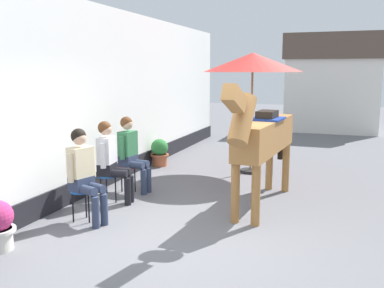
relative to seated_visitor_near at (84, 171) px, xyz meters
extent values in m
plane|color=slate|center=(1.64, 2.98, -0.78)|extent=(40.00, 40.00, 0.00)
cube|color=white|center=(-0.91, 1.48, 0.92)|extent=(0.30, 14.00, 3.40)
cube|color=black|center=(-0.89, 1.48, -0.60)|extent=(0.34, 14.00, 0.36)
cube|color=silver|center=(3.04, 11.54, 0.52)|extent=(3.20, 2.40, 2.60)
cube|color=brown|center=(3.04, 11.54, 2.27)|extent=(3.40, 2.60, 0.90)
cylinder|color=#194C99|center=(-0.06, 0.02, -0.31)|extent=(0.34, 0.34, 0.03)
cylinder|color=black|center=(0.07, -0.02, -0.55)|extent=(0.02, 0.02, 0.45)
cylinder|color=black|center=(-0.09, 0.15, -0.55)|extent=(0.02, 0.02, 0.45)
cylinder|color=black|center=(-0.16, -0.08, -0.55)|extent=(0.02, 0.02, 0.45)
cube|color=#2D3851|center=(-0.06, 0.02, -0.20)|extent=(0.32, 0.38, 0.20)
cube|color=beige|center=(-0.06, 0.02, 0.12)|extent=(0.31, 0.39, 0.44)
sphere|color=tan|center=(-0.06, 0.02, 0.47)|extent=(0.20, 0.20, 0.20)
sphere|color=black|center=(-0.08, 0.02, 0.50)|extent=(0.22, 0.22, 0.22)
cylinder|color=#2D3851|center=(0.14, 0.04, -0.25)|extent=(0.40, 0.23, 0.13)
cylinder|color=#2D3851|center=(0.33, -0.01, -0.55)|extent=(0.11, 0.11, 0.46)
cylinder|color=#2D3851|center=(0.10, -0.11, -0.25)|extent=(0.40, 0.23, 0.13)
cylinder|color=#2D3851|center=(0.28, -0.17, -0.55)|extent=(0.11, 0.11, 0.46)
cylinder|color=beige|center=(0.01, 0.20, 0.07)|extent=(0.09, 0.09, 0.42)
cylinder|color=beige|center=(-0.10, -0.18, 0.07)|extent=(0.09, 0.09, 0.42)
cylinder|color=#194C99|center=(-0.18, 0.94, -0.31)|extent=(0.34, 0.34, 0.03)
cylinder|color=black|center=(-0.05, 0.96, -0.55)|extent=(0.02, 0.02, 0.45)
cylinder|color=black|center=(-0.27, 1.05, -0.55)|extent=(0.02, 0.02, 0.45)
cylinder|color=black|center=(-0.23, 0.81, -0.55)|extent=(0.02, 0.02, 0.45)
cube|color=black|center=(-0.18, 0.94, -0.20)|extent=(0.29, 0.35, 0.20)
cube|color=silver|center=(-0.18, 0.94, 0.12)|extent=(0.27, 0.37, 0.44)
sphere|color=tan|center=(-0.18, 0.94, 0.47)|extent=(0.20, 0.20, 0.20)
sphere|color=#593319|center=(-0.20, 0.93, 0.50)|extent=(0.22, 0.22, 0.22)
cylinder|color=black|center=(-0.01, 1.05, -0.25)|extent=(0.40, 0.19, 0.13)
cylinder|color=black|center=(0.18, 1.08, -0.55)|extent=(0.11, 0.11, 0.46)
cylinder|color=black|center=(0.02, 0.89, -0.25)|extent=(0.40, 0.19, 0.13)
cylinder|color=black|center=(0.20, 0.92, -0.55)|extent=(0.11, 0.11, 0.46)
cylinder|color=silver|center=(-0.20, 1.14, 0.07)|extent=(0.09, 0.09, 0.42)
cylinder|color=silver|center=(-0.13, 0.74, 0.07)|extent=(0.09, 0.09, 0.42)
cylinder|color=red|center=(-0.18, 1.67, -0.31)|extent=(0.34, 0.34, 0.03)
cylinder|color=black|center=(-0.04, 1.66, -0.55)|extent=(0.02, 0.02, 0.45)
cylinder|color=black|center=(-0.24, 1.80, -0.55)|extent=(0.02, 0.02, 0.45)
cylinder|color=black|center=(-0.27, 1.56, -0.55)|extent=(0.02, 0.02, 0.45)
cube|color=#2D3851|center=(-0.18, 1.67, -0.20)|extent=(0.27, 0.34, 0.20)
cube|color=#337247|center=(-0.18, 1.67, 0.12)|extent=(0.26, 0.36, 0.44)
sphere|color=tan|center=(-0.18, 1.67, 0.47)|extent=(0.20, 0.20, 0.20)
sphere|color=#593319|center=(-0.20, 1.67, 0.50)|extent=(0.22, 0.22, 0.22)
cylinder|color=#2D3851|center=(0.01, 1.73, -0.25)|extent=(0.39, 0.17, 0.13)
cylinder|color=#2D3851|center=(0.20, 1.71, -0.55)|extent=(0.11, 0.11, 0.46)
cylinder|color=#2D3851|center=(0.00, 1.57, -0.25)|extent=(0.39, 0.17, 0.13)
cylinder|color=#2D3851|center=(0.19, 1.55, -0.55)|extent=(0.11, 0.11, 0.46)
cylinder|color=#337247|center=(-0.14, 1.87, 0.07)|extent=(0.09, 0.09, 0.42)
cylinder|color=#337247|center=(-0.19, 1.47, 0.07)|extent=(0.09, 0.09, 0.42)
cube|color=#9E6B38|center=(2.32, 1.69, 0.38)|extent=(0.63, 2.23, 0.52)
cylinder|color=#9E6B38|center=(2.39, 0.70, -0.33)|extent=(0.13, 0.13, 0.90)
cylinder|color=#9E6B38|center=(2.08, 0.73, -0.33)|extent=(0.13, 0.13, 0.90)
cylinder|color=#9E6B38|center=(2.56, 2.64, -0.33)|extent=(0.13, 0.13, 0.90)
cylinder|color=#9E6B38|center=(2.25, 2.66, -0.33)|extent=(0.13, 0.13, 0.90)
cylinder|color=#9E6B38|center=(2.21, 0.50, 0.77)|extent=(0.33, 0.65, 0.73)
cube|color=#9E6B38|center=(2.18, 0.16, 1.08)|extent=(0.23, 0.54, 0.40)
cube|color=black|center=(2.22, 0.52, 0.91)|extent=(0.09, 0.63, 0.48)
cylinder|color=black|center=(2.42, 2.83, 0.11)|extent=(0.11, 0.11, 0.65)
cube|color=navy|center=(2.33, 1.79, 0.66)|extent=(0.55, 0.64, 0.03)
cube|color=black|center=(2.33, 1.79, 0.73)|extent=(0.32, 0.46, 0.12)
cylinder|color=#A85638|center=(-0.50, 3.78, -0.64)|extent=(0.34, 0.34, 0.28)
cylinder|color=#A85638|center=(-0.50, 3.78, -0.52)|extent=(0.43, 0.43, 0.04)
sphere|color=#2D7A38|center=(-0.50, 3.78, -0.34)|extent=(0.40, 0.40, 0.40)
cylinder|color=black|center=(1.63, 3.88, -0.75)|extent=(0.44, 0.44, 0.06)
cylinder|color=olive|center=(1.63, 3.88, 0.32)|extent=(0.04, 0.04, 2.20)
cone|color=red|center=(1.63, 3.88, 1.60)|extent=(2.10, 2.10, 0.40)
camera|label=1|loc=(3.51, -5.09, 1.44)|focal=39.59mm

